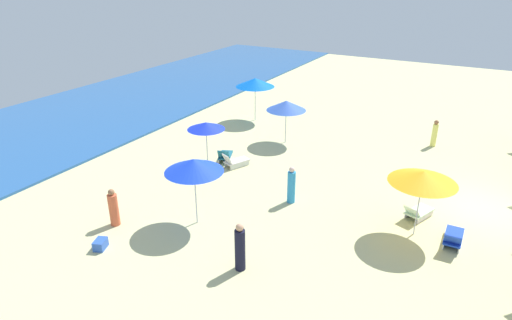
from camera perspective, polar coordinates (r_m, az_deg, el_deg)
ground_plane at (r=20.40m, az=26.94°, el=-5.66°), size 60.00×60.00×0.00m
ocean at (r=31.15m, az=-22.17°, el=5.04°), size 60.00×12.14×0.12m
umbrella_0 at (r=16.34m, az=-8.03°, el=-0.70°), size 2.20×2.20×2.68m
umbrella_1 at (r=16.53m, az=20.77°, el=-2.06°), size 2.40×2.40×2.58m
lounge_chair_1_0 at (r=18.63m, az=20.17°, el=-6.31°), size 1.49×1.07×0.66m
lounge_chair_1_1 at (r=17.41m, az=24.11°, el=-9.16°), size 1.56×0.61×0.74m
umbrella_2 at (r=21.42m, az=-6.48°, el=4.41°), size 1.83×1.83×2.27m
lounge_chair_2_0 at (r=21.86m, az=-2.70°, el=-0.18°), size 1.46×1.05×0.76m
lounge_chair_2_1 at (r=22.53m, az=-4.00°, el=0.57°), size 1.41×1.03×0.78m
umbrella_3 at (r=24.33m, az=3.93°, el=7.04°), size 2.18×2.18×2.43m
umbrella_4 at (r=28.02m, az=-0.11°, el=9.98°), size 2.44×2.44×2.73m
beachgoer_0 at (r=26.09m, az=22.05°, el=3.17°), size 0.31×0.31×1.50m
beachgoer_1 at (r=17.69m, az=-17.91°, el=-5.97°), size 0.43×0.43×1.52m
beachgoer_2 at (r=14.49m, az=-2.08°, el=-11.29°), size 0.38×0.38×1.72m
beachgoer_3 at (r=18.43m, az=4.59°, el=-3.34°), size 0.38×0.38×1.62m
cooler_box_0 at (r=16.71m, az=-19.45°, el=-10.21°), size 0.62×0.53×0.34m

